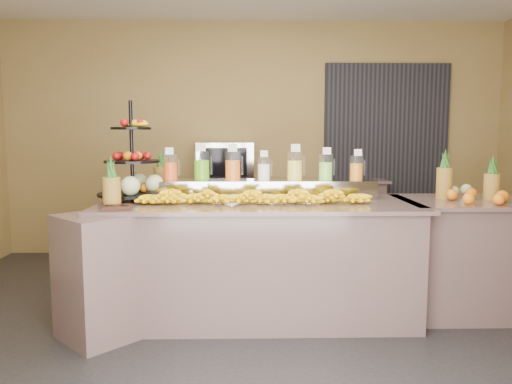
{
  "coord_description": "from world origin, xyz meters",
  "views": [
    {
      "loc": [
        -0.1,
        -3.59,
        1.47
      ],
      "look_at": [
        -0.02,
        0.3,
        1.01
      ],
      "focal_mm": 35.0,
      "sensor_mm": 36.0,
      "label": 1
    }
  ],
  "objects_px": {
    "condiment_caddy": "(117,208)",
    "right_fruit_pile": "(471,191)",
    "pitcher_tray": "(264,189)",
    "banana_heap": "(252,195)",
    "oven_warmer": "(225,161)",
    "fruit_stand": "(137,174)"
  },
  "relations": [
    {
      "from": "right_fruit_pile",
      "to": "banana_heap",
      "type": "bearing_deg",
      "value": -177.27
    },
    {
      "from": "fruit_stand",
      "to": "right_fruit_pile",
      "type": "distance_m",
      "value": 2.71
    },
    {
      "from": "pitcher_tray",
      "to": "banana_heap",
      "type": "height_order",
      "value": "same"
    },
    {
      "from": "banana_heap",
      "to": "condiment_caddy",
      "type": "height_order",
      "value": "banana_heap"
    },
    {
      "from": "condiment_caddy",
      "to": "oven_warmer",
      "type": "height_order",
      "value": "oven_warmer"
    },
    {
      "from": "condiment_caddy",
      "to": "fruit_stand",
      "type": "bearing_deg",
      "value": 87.32
    },
    {
      "from": "banana_heap",
      "to": "oven_warmer",
      "type": "xyz_separation_m",
      "value": [
        -0.3,
        1.98,
        0.16
      ]
    },
    {
      "from": "banana_heap",
      "to": "condiment_caddy",
      "type": "distance_m",
      "value": 1.03
    },
    {
      "from": "fruit_stand",
      "to": "right_fruit_pile",
      "type": "height_order",
      "value": "fruit_stand"
    },
    {
      "from": "condiment_caddy",
      "to": "oven_warmer",
      "type": "relative_size",
      "value": 0.31
    },
    {
      "from": "pitcher_tray",
      "to": "fruit_stand",
      "type": "relative_size",
      "value": 2.3
    },
    {
      "from": "banana_heap",
      "to": "condiment_caddy",
      "type": "bearing_deg",
      "value": -160.66
    },
    {
      "from": "pitcher_tray",
      "to": "condiment_caddy",
      "type": "bearing_deg",
      "value": -148.88
    },
    {
      "from": "fruit_stand",
      "to": "oven_warmer",
      "type": "distance_m",
      "value": 1.87
    },
    {
      "from": "banana_heap",
      "to": "fruit_stand",
      "type": "xyz_separation_m",
      "value": [
        -0.94,
        0.22,
        0.15
      ]
    },
    {
      "from": "condiment_caddy",
      "to": "right_fruit_pile",
      "type": "height_order",
      "value": "right_fruit_pile"
    },
    {
      "from": "pitcher_tray",
      "to": "oven_warmer",
      "type": "xyz_separation_m",
      "value": [
        -0.4,
        1.67,
        0.14
      ]
    },
    {
      "from": "pitcher_tray",
      "to": "oven_warmer",
      "type": "relative_size",
      "value": 2.85
    },
    {
      "from": "pitcher_tray",
      "to": "banana_heap",
      "type": "xyz_separation_m",
      "value": [
        -0.1,
        -0.31,
        -0.01
      ]
    },
    {
      "from": "banana_heap",
      "to": "right_fruit_pile",
      "type": "bearing_deg",
      "value": 2.73
    },
    {
      "from": "pitcher_tray",
      "to": "oven_warmer",
      "type": "distance_m",
      "value": 1.72
    },
    {
      "from": "fruit_stand",
      "to": "condiment_caddy",
      "type": "xyz_separation_m",
      "value": [
        -0.03,
        -0.56,
        -0.19
      ]
    }
  ]
}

